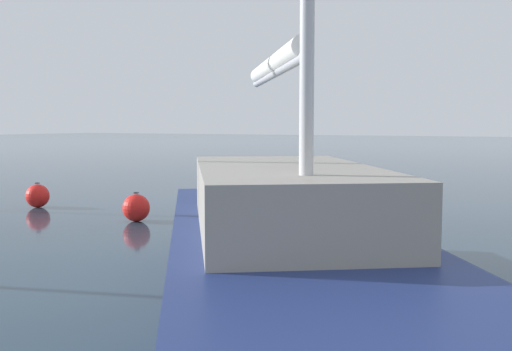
% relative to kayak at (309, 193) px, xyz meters
% --- Properties ---
extents(ground_plane, '(160.00, 160.00, 0.00)m').
position_rel_kayak_xyz_m(ground_plane, '(1.35, -0.45, -0.14)').
color(ground_plane, '#233847').
extents(kayak, '(4.26, 2.09, 0.28)m').
position_rel_kayak_xyz_m(kayak, '(0.00, 0.00, 0.00)').
color(kayak, '#EAB214').
rests_on(kayak, ground).
extents(kayaker, '(0.85, 2.29, 0.74)m').
position_rel_kayak_xyz_m(kayaker, '(0.02, 0.01, 0.44)').
color(kayaker, yellow).
rests_on(kayaker, kayak).
extents(sailboat_mid_row, '(6.43, 8.44, 12.69)m').
position_rel_kayak_xyz_m(sailboat_mid_row, '(-3.86, 9.97, 0.53)').
color(sailboat_mid_row, navy).
rests_on(sailboat_mid_row, ground).
extents(mooring_buoy_channel_marker, '(0.55, 0.55, 0.60)m').
position_rel_kayak_xyz_m(mooring_buoy_channel_marker, '(5.09, 4.65, 0.14)').
color(mooring_buoy_channel_marker, red).
rests_on(mooring_buoy_channel_marker, ground).
extents(mooring_buoy_orange_mid, '(0.56, 0.56, 0.60)m').
position_rel_kayak_xyz_m(mooring_buoy_orange_mid, '(1.69, 5.24, 0.14)').
color(mooring_buoy_orange_mid, red).
rests_on(mooring_buoy_orange_mid, ground).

